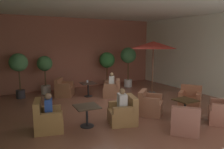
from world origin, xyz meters
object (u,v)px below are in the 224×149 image
patron_with_friend (112,81)px  iced_drink_cup (87,81)px  armchair_front_right_north (123,113)px  patio_umbrella_tall_red (153,45)px  armchair_mid_center_west (185,122)px  armchair_front_left_north (113,90)px  armchair_mid_center_east (190,100)px  potted_tree_mid_right (107,62)px  potted_tree_left_corner (128,58)px  potted_tree_right_corner (45,68)px  armchair_front_right_east (47,120)px  patron_by_window (49,106)px  armchair_mid_center_south (150,105)px  armchair_mid_center_north (224,113)px  cafe_table_mid_center (185,105)px  cafe_table_front_left (88,86)px  cafe_table_front_right (87,111)px  patron_blue_shirt (122,101)px  armchair_front_left_east (64,89)px

patron_with_friend → iced_drink_cup: patron_with_friend is taller
armchair_front_right_north → patio_umbrella_tall_red: bearing=37.7°
armchair_mid_center_west → armchair_front_left_north: bearing=88.0°
armchair_mid_center_east → potted_tree_mid_right: (-0.89, 4.90, 1.06)m
potted_tree_left_corner → potted_tree_right_corner: bearing=172.1°
armchair_front_right_east → patron_by_window: 0.41m
potted_tree_left_corner → patron_by_window: bearing=-144.1°
armchair_mid_center_south → patron_by_window: (-3.34, 0.36, 0.41)m
armchair_mid_center_east → potted_tree_left_corner: (0.12, 4.35, 1.25)m
iced_drink_cup → potted_tree_mid_right: bearing=37.2°
armchair_front_right_north → iced_drink_cup: bearing=84.6°
armchair_mid_center_north → armchair_mid_center_east: 1.55m
armchair_front_right_north → cafe_table_mid_center: bearing=-17.4°
armchair_front_left_north → patron_by_window: 4.13m
armchair_front_right_north → patron_by_window: patron_by_window is taller
armchair_front_right_east → armchair_mid_center_east: bearing=-6.8°
armchair_front_right_north → armchair_mid_center_south: 1.25m
cafe_table_front_left → iced_drink_cup: 0.23m
cafe_table_front_right → armchair_mid_center_west: 2.80m
potted_tree_left_corner → patron_blue_shirt: size_ratio=3.20×
armchair_front_left_north → patron_with_friend: patron_with_friend is taller
potted_tree_right_corner → armchair_front_left_east: bearing=-53.0°
patio_umbrella_tall_red → iced_drink_cup: patio_umbrella_tall_red is taller
potted_tree_left_corner → patron_blue_shirt: bearing=-125.7°
cafe_table_front_right → armchair_mid_center_west: size_ratio=0.70×
patron_with_friend → cafe_table_front_left: bearing=147.5°
patron_blue_shirt → potted_tree_left_corner: bearing=54.3°
armchair_front_left_north → armchair_front_left_east: (-1.88, 1.19, 0.00)m
armchair_front_left_north → patron_blue_shirt: size_ratio=1.53×
armchair_front_left_east → patio_umbrella_tall_red: patio_umbrella_tall_red is taller
armchair_mid_center_north → cafe_table_front_left: bearing=115.2°
cafe_table_mid_center → patron_blue_shirt: patron_blue_shirt is taller
armchair_mid_center_north → patron_by_window: (-4.82, 2.13, 0.41)m
iced_drink_cup → potted_tree_left_corner: bearing=15.5°
armchair_front_left_east → potted_tree_left_corner: size_ratio=0.50×
cafe_table_front_right → potted_tree_mid_right: potted_tree_mid_right is taller
armchair_front_right_north → cafe_table_front_right: bearing=162.7°
armchair_front_right_east → iced_drink_cup: (2.50, 2.98, 0.36)m
potted_tree_left_corner → iced_drink_cup: (-2.74, -0.76, -0.88)m
cafe_table_front_left → armchair_front_left_north: bearing=-32.5°
patron_blue_shirt → patron_with_friend: size_ratio=0.99×
armchair_front_right_east → armchair_mid_center_west: 3.85m
cafe_table_front_right → armchair_front_right_east: bearing=165.3°
cafe_table_front_left → armchair_front_right_east: size_ratio=0.73×
cafe_table_front_left → patron_blue_shirt: 3.54m
armchair_front_right_north → potted_tree_right_corner: (-1.24, 4.96, 0.91)m
cafe_table_front_left → patron_with_friend: size_ratio=1.04×
armchair_mid_center_south → armchair_mid_center_east: bearing=-7.9°
armchair_mid_center_west → patio_umbrella_tall_red: (2.08, 3.87, 2.00)m
potted_tree_mid_right → iced_drink_cup: size_ratio=17.27×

